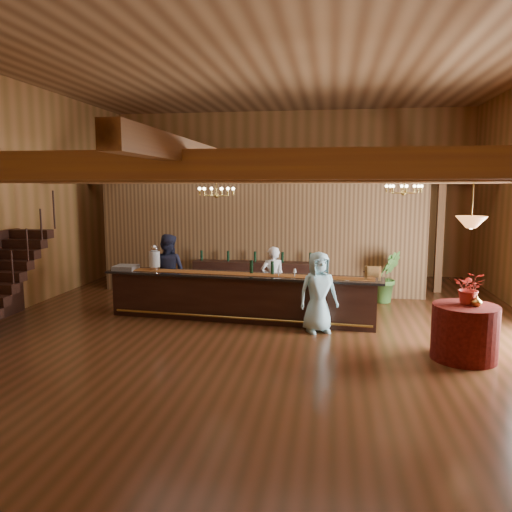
# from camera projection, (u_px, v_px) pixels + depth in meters

# --- Properties ---
(floor) EXTENTS (14.00, 14.00, 0.00)m
(floor) POSITION_uv_depth(u_px,v_px,m) (259.00, 329.00, 10.54)
(floor) COLOR #5A2E19
(floor) RESTS_ON ground
(ceiling) EXTENTS (14.00, 14.00, 0.00)m
(ceiling) POSITION_uv_depth(u_px,v_px,m) (259.00, 58.00, 9.78)
(ceiling) COLOR #9F7145
(ceiling) RESTS_ON wall_back
(wall_back) EXTENTS (12.00, 0.10, 5.50)m
(wall_back) POSITION_uv_depth(u_px,v_px,m) (288.00, 194.00, 17.02)
(wall_back) COLOR #9D6536
(wall_back) RESTS_ON floor
(wall_front) EXTENTS (12.00, 0.10, 5.50)m
(wall_front) POSITION_uv_depth(u_px,v_px,m) (109.00, 224.00, 3.31)
(wall_front) COLOR #9D6536
(wall_front) RESTS_ON floor
(beam_grid) EXTENTS (11.90, 13.90, 0.39)m
(beam_grid) POSITION_uv_depth(u_px,v_px,m) (263.00, 175.00, 10.59)
(beam_grid) COLOR #A46E32
(beam_grid) RESTS_ON wall_left
(support_posts) EXTENTS (9.20, 10.20, 3.20)m
(support_posts) POSITION_uv_depth(u_px,v_px,m) (255.00, 258.00, 9.83)
(support_posts) COLOR #A46E32
(support_posts) RESTS_ON floor
(partition_wall) EXTENTS (9.00, 0.18, 3.10)m
(partition_wall) POSITION_uv_depth(u_px,v_px,m) (259.00, 239.00, 13.83)
(partition_wall) COLOR brown
(partition_wall) RESTS_ON floor
(backroom_boxes) EXTENTS (4.10, 0.60, 1.10)m
(backroom_boxes) POSITION_uv_depth(u_px,v_px,m) (275.00, 264.00, 15.90)
(backroom_boxes) COLOR black
(backroom_boxes) RESTS_ON floor
(tasting_bar) EXTENTS (6.34, 1.36, 1.06)m
(tasting_bar) POSITION_uv_depth(u_px,v_px,m) (240.00, 297.00, 11.22)
(tasting_bar) COLOR black
(tasting_bar) RESTS_ON floor
(beverage_dispenser) EXTENTS (0.26, 0.26, 0.60)m
(beverage_dispenser) POSITION_uv_depth(u_px,v_px,m) (154.00, 258.00, 11.65)
(beverage_dispenser) COLOR silver
(beverage_dispenser) RESTS_ON tasting_bar
(glass_rack_tray) EXTENTS (0.50, 0.50, 0.10)m
(glass_rack_tray) POSITION_uv_depth(u_px,v_px,m) (126.00, 267.00, 11.75)
(glass_rack_tray) COLOR gray
(glass_rack_tray) RESTS_ON tasting_bar
(raffle_drum) EXTENTS (0.34, 0.24, 0.30)m
(raffle_drum) POSITION_uv_depth(u_px,v_px,m) (373.00, 272.00, 10.40)
(raffle_drum) COLOR #A4743B
(raffle_drum) RESTS_ON tasting_bar
(bar_bottle_0) EXTENTS (0.07, 0.07, 0.30)m
(bar_bottle_0) POSITION_uv_depth(u_px,v_px,m) (251.00, 267.00, 11.19)
(bar_bottle_0) COLOR black
(bar_bottle_0) RESTS_ON tasting_bar
(bar_bottle_1) EXTENTS (0.07, 0.07, 0.30)m
(bar_bottle_1) POSITION_uv_depth(u_px,v_px,m) (252.00, 267.00, 11.19)
(bar_bottle_1) COLOR black
(bar_bottle_1) RESTS_ON tasting_bar
(bar_bottle_2) EXTENTS (0.07, 0.07, 0.30)m
(bar_bottle_2) POSITION_uv_depth(u_px,v_px,m) (272.00, 268.00, 11.08)
(bar_bottle_2) COLOR black
(bar_bottle_2) RESTS_ON tasting_bar
(backbar_shelf) EXTENTS (3.41, 0.62, 0.96)m
(backbar_shelf) POSITION_uv_depth(u_px,v_px,m) (255.00, 279.00, 13.69)
(backbar_shelf) COLOR black
(backbar_shelf) RESTS_ON floor
(round_table) EXTENTS (1.12, 1.12, 0.96)m
(round_table) POSITION_uv_depth(u_px,v_px,m) (465.00, 332.00, 8.66)
(round_table) COLOR maroon
(round_table) RESTS_ON floor
(chandelier_left) EXTENTS (0.80, 0.80, 0.46)m
(chandelier_left) POSITION_uv_depth(u_px,v_px,m) (216.00, 191.00, 10.97)
(chandelier_left) COLOR #BA9842
(chandelier_left) RESTS_ON beam_grid
(chandelier_right) EXTENTS (0.80, 0.80, 0.41)m
(chandelier_right) POSITION_uv_depth(u_px,v_px,m) (404.00, 189.00, 11.18)
(chandelier_right) COLOR #BA9842
(chandelier_right) RESTS_ON beam_grid
(pendant_lamp) EXTENTS (0.52, 0.52, 0.90)m
(pendant_lamp) POSITION_uv_depth(u_px,v_px,m) (471.00, 222.00, 8.39)
(pendant_lamp) COLOR #BA9842
(pendant_lamp) RESTS_ON beam_grid
(bartender) EXTENTS (0.67, 0.54, 1.58)m
(bartender) POSITION_uv_depth(u_px,v_px,m) (273.00, 279.00, 11.93)
(bartender) COLOR white
(bartender) RESTS_ON floor
(staff_second) EXTENTS (0.99, 0.82, 1.86)m
(staff_second) POSITION_uv_depth(u_px,v_px,m) (168.00, 272.00, 12.14)
(staff_second) COLOR #212339
(staff_second) RESTS_ON floor
(guest) EXTENTS (0.96, 0.80, 1.68)m
(guest) POSITION_uv_depth(u_px,v_px,m) (318.00, 292.00, 10.25)
(guest) COLOR #A5DAE2
(guest) RESTS_ON floor
(floor_plant) EXTENTS (0.90, 0.81, 1.36)m
(floor_plant) POSITION_uv_depth(u_px,v_px,m) (386.00, 277.00, 12.91)
(floor_plant) COLOR #41722B
(floor_plant) RESTS_ON floor
(table_flowers) EXTENTS (0.62, 0.57, 0.58)m
(table_flowers) POSITION_uv_depth(u_px,v_px,m) (470.00, 288.00, 8.63)
(table_flowers) COLOR #AE2C21
(table_flowers) RESTS_ON round_table
(table_vase) EXTENTS (0.17, 0.17, 0.30)m
(table_vase) POSITION_uv_depth(u_px,v_px,m) (477.00, 298.00, 8.49)
(table_vase) COLOR #BA9842
(table_vase) RESTS_ON round_table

